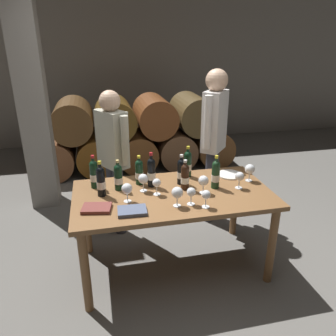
% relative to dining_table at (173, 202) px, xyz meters
% --- Properties ---
extents(ground_plane, '(14.00, 14.00, 0.00)m').
position_rel_dining_table_xyz_m(ground_plane, '(0.00, 0.00, -0.67)').
color(ground_plane, '#66635E').
extents(cellar_back_wall, '(10.00, 0.24, 2.80)m').
position_rel_dining_table_xyz_m(cellar_back_wall, '(0.00, 4.20, 0.73)').
color(cellar_back_wall, gray).
rests_on(cellar_back_wall, ground_plane).
extents(barrel_stack, '(3.12, 0.90, 1.15)m').
position_rel_dining_table_xyz_m(barrel_stack, '(0.00, 2.60, -0.13)').
color(barrel_stack, brown).
rests_on(barrel_stack, ground_plane).
extents(stone_pillar, '(0.32, 0.32, 2.60)m').
position_rel_dining_table_xyz_m(stone_pillar, '(-1.30, 1.60, 0.63)').
color(stone_pillar, gray).
rests_on(stone_pillar, ground_plane).
extents(dining_table, '(1.70, 0.90, 0.76)m').
position_rel_dining_table_xyz_m(dining_table, '(0.00, 0.00, 0.00)').
color(dining_table, brown).
rests_on(dining_table, ground_plane).
extents(wine_bottle_0, '(0.07, 0.07, 0.31)m').
position_rel_dining_table_xyz_m(wine_bottle_0, '(-0.60, 0.08, 0.22)').
color(wine_bottle_0, black).
rests_on(wine_bottle_0, dining_table).
extents(wine_bottle_1, '(0.07, 0.07, 0.27)m').
position_rel_dining_table_xyz_m(wine_bottle_1, '(0.12, 0.05, 0.21)').
color(wine_bottle_1, black).
rests_on(wine_bottle_1, dining_table).
extents(wine_bottle_2, '(0.07, 0.07, 0.28)m').
position_rel_dining_table_xyz_m(wine_bottle_2, '(-0.45, 0.17, 0.21)').
color(wine_bottle_2, black).
rests_on(wine_bottle_2, dining_table).
extents(wine_bottle_3, '(0.07, 0.07, 0.30)m').
position_rel_dining_table_xyz_m(wine_bottle_3, '(0.22, 0.31, 0.22)').
color(wine_bottle_3, black).
rests_on(wine_bottle_3, dining_table).
extents(wine_bottle_4, '(0.07, 0.07, 0.30)m').
position_rel_dining_table_xyz_m(wine_bottle_4, '(0.39, 0.02, 0.22)').
color(wine_bottle_4, '#19381E').
rests_on(wine_bottle_4, dining_table).
extents(wine_bottle_5, '(0.07, 0.07, 0.30)m').
position_rel_dining_table_xyz_m(wine_bottle_5, '(-0.65, 0.26, 0.22)').
color(wine_bottle_5, black).
rests_on(wine_bottle_5, dining_table).
extents(wine_bottle_6, '(0.07, 0.07, 0.32)m').
position_rel_dining_table_xyz_m(wine_bottle_6, '(-0.16, 0.17, 0.23)').
color(wine_bottle_6, black).
rests_on(wine_bottle_6, dining_table).
extents(wine_bottle_7, '(0.07, 0.07, 0.28)m').
position_rel_dining_table_xyz_m(wine_bottle_7, '(0.11, 0.17, 0.21)').
color(wine_bottle_7, black).
rests_on(wine_bottle_7, dining_table).
extents(wine_bottle_8, '(0.07, 0.07, 0.27)m').
position_rel_dining_table_xyz_m(wine_bottle_8, '(-0.26, 0.24, 0.21)').
color(wine_bottle_8, black).
rests_on(wine_bottle_8, dining_table).
extents(wine_glass_0, '(0.09, 0.09, 0.16)m').
position_rel_dining_table_xyz_m(wine_glass_0, '(-0.02, -0.24, 0.21)').
color(wine_glass_0, white).
rests_on(wine_glass_0, dining_table).
extents(wine_glass_1, '(0.08, 0.08, 0.15)m').
position_rel_dining_table_xyz_m(wine_glass_1, '(0.59, -0.04, 0.20)').
color(wine_glass_1, white).
rests_on(wine_glass_1, dining_table).
extents(wine_glass_2, '(0.07, 0.07, 0.15)m').
position_rel_dining_table_xyz_m(wine_glass_2, '(0.09, -0.24, 0.20)').
color(wine_glass_2, white).
rests_on(wine_glass_2, dining_table).
extents(wine_glass_3, '(0.07, 0.07, 0.15)m').
position_rel_dining_table_xyz_m(wine_glass_3, '(-0.14, -0.01, 0.20)').
color(wine_glass_3, white).
rests_on(wine_glass_3, dining_table).
extents(wine_glass_4, '(0.07, 0.07, 0.15)m').
position_rel_dining_table_xyz_m(wine_glass_4, '(0.19, -0.31, 0.20)').
color(wine_glass_4, white).
rests_on(wine_glass_4, dining_table).
extents(wine_glass_5, '(0.09, 0.09, 0.16)m').
position_rel_dining_table_xyz_m(wine_glass_5, '(0.25, -0.07, 0.20)').
color(wine_glass_5, white).
rests_on(wine_glass_5, dining_table).
extents(wine_glass_6, '(0.09, 0.09, 0.16)m').
position_rel_dining_table_xyz_m(wine_glass_6, '(0.75, 0.09, 0.21)').
color(wine_glass_6, white).
rests_on(wine_glass_6, dining_table).
extents(wine_glass_7, '(0.09, 0.09, 0.16)m').
position_rel_dining_table_xyz_m(wine_glass_7, '(-0.40, -0.08, 0.20)').
color(wine_glass_7, white).
rests_on(wine_glass_7, dining_table).
extents(wine_glass_8, '(0.09, 0.09, 0.16)m').
position_rel_dining_table_xyz_m(wine_glass_8, '(-0.24, 0.08, 0.20)').
color(wine_glass_8, white).
rests_on(wine_glass_8, dining_table).
extents(tasting_notebook, '(0.25, 0.20, 0.03)m').
position_rel_dining_table_xyz_m(tasting_notebook, '(-0.65, -0.17, 0.11)').
color(tasting_notebook, brown).
rests_on(tasting_notebook, dining_table).
extents(leather_ledger, '(0.23, 0.17, 0.03)m').
position_rel_dining_table_xyz_m(leather_ledger, '(-0.39, -0.27, 0.11)').
color(leather_ledger, '#4C5670').
rests_on(leather_ledger, dining_table).
extents(serving_plate, '(0.24, 0.24, 0.01)m').
position_rel_dining_table_xyz_m(serving_plate, '(0.62, 0.25, 0.10)').
color(serving_plate, white).
rests_on(serving_plate, dining_table).
extents(sommelier_presenting, '(0.35, 0.40, 1.72)m').
position_rel_dining_table_xyz_m(sommelier_presenting, '(0.63, 0.75, 0.37)').
color(sommelier_presenting, '#383842').
rests_on(sommelier_presenting, ground_plane).
extents(taster_seated_left, '(0.32, 0.43, 1.54)m').
position_rel_dining_table_xyz_m(taster_seated_left, '(-0.46, 0.72, 0.25)').
color(taster_seated_left, '#383842').
rests_on(taster_seated_left, ground_plane).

